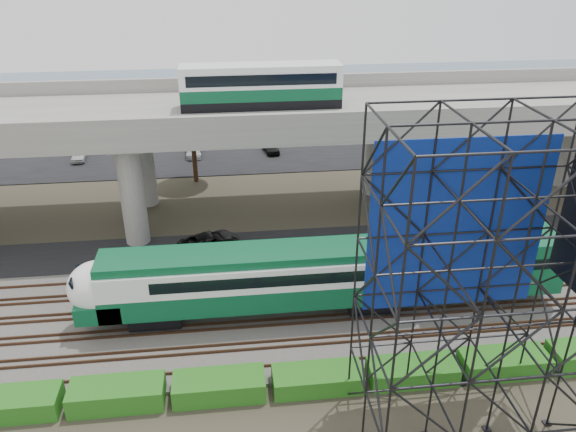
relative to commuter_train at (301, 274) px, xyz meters
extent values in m
plane|color=#474233|center=(-0.97, -2.00, -2.88)|extent=(140.00, 140.00, 0.00)
cube|color=slate|center=(-0.97, 0.00, -2.78)|extent=(90.00, 12.00, 0.20)
cube|color=black|center=(-0.97, 8.50, -2.84)|extent=(90.00, 5.00, 0.08)
cube|color=black|center=(-0.97, 32.00, -2.84)|extent=(90.00, 18.00, 0.08)
cube|color=slate|center=(-0.97, 54.00, -2.87)|extent=(140.00, 40.00, 0.03)
cube|color=#472D1E|center=(-0.97, -4.72, -2.60)|extent=(90.00, 0.08, 0.16)
cube|color=#472D1E|center=(-0.97, -3.28, -2.60)|extent=(90.00, 0.08, 0.16)
cube|color=#472D1E|center=(-0.97, -2.72, -2.60)|extent=(90.00, 0.08, 0.16)
cube|color=#472D1E|center=(-0.97, -1.28, -2.60)|extent=(90.00, 0.08, 0.16)
cube|color=#472D1E|center=(-0.97, -0.72, -2.60)|extent=(90.00, 0.08, 0.16)
cube|color=#472D1E|center=(-0.97, 0.72, -2.60)|extent=(90.00, 0.08, 0.16)
cube|color=#472D1E|center=(-0.97, 1.28, -2.60)|extent=(90.00, 0.08, 0.16)
cube|color=#472D1E|center=(-0.97, 2.72, -2.60)|extent=(90.00, 0.08, 0.16)
cube|color=#472D1E|center=(-0.97, 3.28, -2.60)|extent=(90.00, 0.08, 0.16)
cube|color=#472D1E|center=(-0.97, 4.72, -2.60)|extent=(90.00, 0.08, 0.16)
cube|color=black|center=(-8.62, 0.00, -2.07)|extent=(3.00, 2.20, 0.90)
cube|color=black|center=(4.38, 0.00, -2.07)|extent=(3.00, 2.20, 0.90)
cube|color=#0B4E2D|center=(-2.12, 0.00, -0.92)|extent=(19.00, 3.00, 1.40)
cube|color=white|center=(-2.12, 0.00, 0.53)|extent=(19.00, 3.00, 1.50)
cube|color=#0B4E2D|center=(-2.12, 0.00, 1.53)|extent=(19.00, 2.60, 0.50)
cube|color=black|center=(-1.12, 0.00, 0.58)|extent=(15.00, 3.06, 0.70)
ellipsoid|color=white|center=(-11.62, 0.00, -0.02)|extent=(3.60, 3.00, 3.20)
cube|color=#0B4E2D|center=(-11.62, 0.00, -1.07)|extent=(2.60, 3.00, 1.10)
cube|color=black|center=(-12.72, 0.00, 0.48)|extent=(0.48, 2.00, 1.09)
cube|color=#0B4E2D|center=(11.88, 0.00, 0.08)|extent=(8.00, 3.00, 3.40)
cube|color=#9E9B93|center=(-0.97, 14.00, 5.72)|extent=(80.00, 12.00, 1.20)
cube|color=#9E9B93|center=(-0.97, 8.25, 6.87)|extent=(80.00, 0.50, 1.10)
cube|color=#9E9B93|center=(-0.97, 19.75, 6.87)|extent=(80.00, 0.50, 1.10)
cylinder|color=#9E9B93|center=(-10.97, 10.50, 1.12)|extent=(1.80, 1.80, 8.00)
cylinder|color=#9E9B93|center=(-10.97, 17.50, 1.12)|extent=(1.80, 1.80, 8.00)
cube|color=#9E9B93|center=(-10.97, 14.00, 4.82)|extent=(2.40, 9.00, 0.60)
cylinder|color=#9E9B93|center=(9.03, 10.50, 1.12)|extent=(1.80, 1.80, 8.00)
cylinder|color=#9E9B93|center=(9.03, 17.50, 1.12)|extent=(1.80, 1.80, 8.00)
cube|color=#9E9B93|center=(9.03, 14.00, 4.82)|extent=(2.40, 9.00, 0.60)
cylinder|color=#9E9B93|center=(27.03, 17.50, 1.12)|extent=(1.80, 1.80, 8.00)
cube|color=black|center=(-1.15, 14.00, 6.67)|extent=(12.00, 2.50, 0.70)
cube|color=#0B4E2D|center=(-1.15, 14.00, 7.47)|extent=(12.00, 2.50, 0.90)
cube|color=white|center=(-1.15, 14.00, 8.57)|extent=(12.00, 2.50, 1.30)
cube|color=black|center=(-1.15, 14.00, 8.62)|extent=(11.00, 2.56, 0.80)
cube|color=white|center=(-1.15, 14.00, 9.37)|extent=(12.00, 2.40, 0.30)
cube|color=navy|center=(5.99, -6.95, 6.42)|extent=(8.10, 0.08, 8.25)
cube|color=black|center=(5.99, -10.00, -2.84)|extent=(9.36, 6.36, 0.08)
cube|color=#196016|center=(-14.97, -6.30, -2.33)|extent=(4.60, 1.80, 1.10)
cube|color=#196016|center=(-9.97, -6.30, -2.28)|extent=(4.60, 1.80, 1.20)
cube|color=#196016|center=(-4.97, -6.30, -2.31)|extent=(4.60, 1.80, 1.15)
cube|color=#196016|center=(0.03, -6.30, -2.37)|extent=(4.60, 1.80, 1.03)
cube|color=#196016|center=(5.03, -6.30, -2.38)|extent=(4.60, 1.80, 1.01)
cube|color=#196016|center=(10.03, -6.30, -2.32)|extent=(4.60, 1.80, 1.12)
cylinder|color=#382314|center=(13.03, 10.50, -0.48)|extent=(0.44, 0.44, 4.80)
ellipsoid|color=#196016|center=(13.03, 10.50, 2.72)|extent=(4.94, 4.94, 4.18)
cylinder|color=#382314|center=(-6.97, 22.00, -0.48)|extent=(0.44, 0.44, 4.80)
ellipsoid|color=#196016|center=(-6.97, 22.00, 2.72)|extent=(4.94, 4.94, 4.18)
imported|color=black|center=(-5.60, 8.68, -2.18)|extent=(4.94, 3.70, 1.25)
imported|color=silver|center=(-19.15, 29.00, -2.23)|extent=(1.56, 3.41, 1.13)
imported|color=#A4A6AC|center=(-14.53, 34.00, -2.17)|extent=(1.49, 3.86, 1.25)
imported|color=#B2B4BB|center=(-7.43, 29.00, -2.25)|extent=(1.76, 3.91, 1.11)
imported|color=#BEBEBE|center=(-4.59, 34.00, -2.22)|extent=(1.94, 4.20, 1.16)
imported|color=black|center=(0.79, 29.00, -2.23)|extent=(1.91, 3.54, 1.14)
imported|color=#B4B6BD|center=(4.68, 34.00, -2.20)|extent=(2.13, 3.87, 1.21)
imported|color=silver|center=(12.89, 29.00, -2.16)|extent=(2.14, 4.56, 1.29)
imported|color=#A4A6AC|center=(15.98, 34.00, -2.23)|extent=(2.02, 4.17, 1.14)
camera|label=1|loc=(-4.04, -27.95, 17.87)|focal=35.00mm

